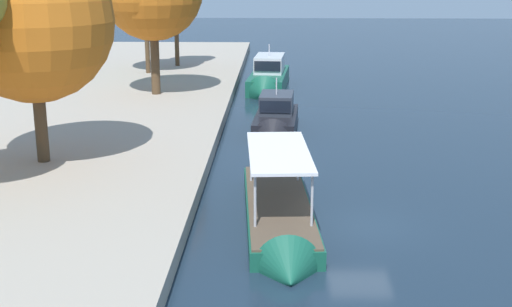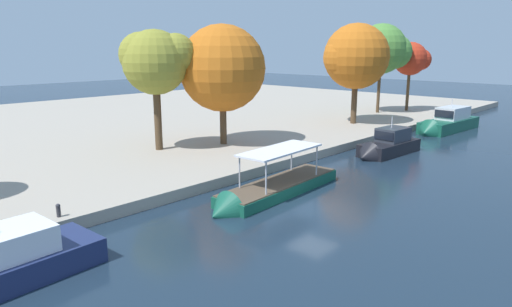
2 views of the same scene
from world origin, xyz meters
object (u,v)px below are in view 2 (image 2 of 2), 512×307
tour_boat_2 (270,192)px  tree_2 (155,60)px  tree_4 (224,70)px  tree_5 (385,50)px  motor_yacht_3 (386,148)px  tree_1 (353,57)px  motor_yacht_4 (447,125)px  tree_3 (412,60)px  mooring_bollard_0 (58,210)px

tour_boat_2 → tree_2: size_ratio=1.14×
tree_4 → tree_5: (28.49, -0.34, 1.64)m
motor_yacht_3 → tree_2: size_ratio=0.77×
tree_1 → tree_4: tree_1 is taller
tree_1 → motor_yacht_4: bearing=-51.5°
motor_yacht_3 → tree_3: 26.87m
motor_yacht_4 → tree_5: bearing=-106.3°
mooring_bollard_0 → tree_2: tree_2 is taller
motor_yacht_3 → tree_2: bearing=-39.7°
mooring_bollard_0 → tree_3: size_ratio=0.08×
tree_2 → motor_yacht_4: bearing=-23.3°
motor_yacht_3 → tree_4: bearing=-48.4°
mooring_bollard_0 → tree_2: bearing=36.6°
tour_boat_2 → tree_1: 27.57m
tour_boat_2 → motor_yacht_3: size_ratio=1.48×
mooring_bollard_0 → tree_4: bearing=21.7°
tour_boat_2 → tree_3: bearing=-170.3°
mooring_bollard_0 → tree_3: (51.67, 5.30, 6.58)m
motor_yacht_4 → tree_4: bearing=-19.4°
motor_yacht_3 → tree_3: (24.17, 9.32, 7.13)m
tree_5 → motor_yacht_4: bearing=-110.6°
motor_yacht_3 → tree_1: bearing=-130.4°
tree_1 → tree_4: (-17.79, 2.22, -0.90)m
mooring_bollard_0 → tree_2: 17.70m
tree_1 → tree_4: size_ratio=1.06×
mooring_bollard_0 → tree_3: tree_3 is taller
tree_3 → motor_yacht_3: bearing=-158.9°
mooring_bollard_0 → motor_yacht_3: bearing=-8.3°
motor_yacht_3 → tree_1: size_ratio=0.69×
motor_yacht_3 → tree_4: (-8.93, 11.41, 6.77)m
tour_boat_2 → mooring_bollard_0: tour_boat_2 is taller
motor_yacht_4 → tree_3: size_ratio=1.15×
motor_yacht_4 → tree_1: 13.25m
motor_yacht_4 → tree_1: tree_1 is taller
motor_yacht_3 → motor_yacht_4: motor_yacht_4 is taller
tree_1 → tree_2: 23.81m
tour_boat_2 → mooring_bollard_0: 12.49m
tour_boat_2 → motor_yacht_3: motor_yacht_3 is taller
tree_3 → tree_5: (-4.61, 1.75, 1.28)m
tree_1 → tree_5: size_ratio=0.96×
motor_yacht_4 → tree_5: size_ratio=0.92×
mooring_bollard_0 → tree_4: (18.57, 7.39, 6.23)m
mooring_bollard_0 → tree_4: size_ratio=0.07×
tree_5 → tree_3: bearing=-20.8°
tour_boat_2 → motor_yacht_4: (31.44, 0.88, 0.47)m
motor_yacht_4 → tree_1: (-6.79, 8.54, 7.51)m
tree_1 → tree_3: 15.32m
mooring_bollard_0 → tree_5: bearing=8.5°
tour_boat_2 → tree_5: bearing=-166.0°
motor_yacht_4 → tree_3: bearing=-130.2°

